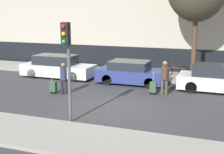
{
  "coord_description": "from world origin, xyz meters",
  "views": [
    {
      "loc": [
        4.41,
        -12.27,
        4.15
      ],
      "look_at": [
        -0.76,
        1.8,
        0.95
      ],
      "focal_mm": 50.0,
      "sensor_mm": 36.0,
      "label": 1
    }
  ],
  "objects_px": {
    "parked_car_0": "(58,67)",
    "pedestrian_left": "(64,77)",
    "parked_car_1": "(131,73)",
    "parked_car_2": "(217,79)",
    "trolley_left": "(53,87)",
    "trolley_right": "(153,87)",
    "traffic_light": "(67,52)",
    "pedestrian_right": "(165,76)",
    "parked_bicycle": "(176,71)"
  },
  "relations": [
    {
      "from": "trolley_left",
      "to": "traffic_light",
      "type": "xyz_separation_m",
      "value": [
        2.74,
        -3.48,
        2.3
      ]
    },
    {
      "from": "trolley_right",
      "to": "pedestrian_left",
      "type": "bearing_deg",
      "value": -161.03
    },
    {
      "from": "parked_car_0",
      "to": "parked_bicycle",
      "type": "height_order",
      "value": "parked_car_0"
    },
    {
      "from": "trolley_right",
      "to": "traffic_light",
      "type": "distance_m",
      "value": 5.95
    },
    {
      "from": "pedestrian_left",
      "to": "pedestrian_right",
      "type": "xyz_separation_m",
      "value": [
        4.79,
        1.62,
        0.08
      ]
    },
    {
      "from": "parked_car_0",
      "to": "traffic_light",
      "type": "relative_size",
      "value": 1.23
    },
    {
      "from": "parked_car_0",
      "to": "trolley_left",
      "type": "distance_m",
      "value": 4.02
    },
    {
      "from": "pedestrian_right",
      "to": "pedestrian_left",
      "type": "bearing_deg",
      "value": -177.06
    },
    {
      "from": "parked_car_1",
      "to": "pedestrian_left",
      "type": "relative_size",
      "value": 2.49
    },
    {
      "from": "parked_car_0",
      "to": "trolley_left",
      "type": "xyz_separation_m",
      "value": [
        1.8,
        -3.58,
        -0.29
      ]
    },
    {
      "from": "traffic_light",
      "to": "parked_bicycle",
      "type": "distance_m",
      "value": 9.8
    },
    {
      "from": "parked_bicycle",
      "to": "trolley_left",
      "type": "bearing_deg",
      "value": -132.64
    },
    {
      "from": "parked_car_1",
      "to": "parked_bicycle",
      "type": "xyz_separation_m",
      "value": [
        2.21,
        2.16,
        -0.13
      ]
    },
    {
      "from": "parked_car_1",
      "to": "parked_car_2",
      "type": "height_order",
      "value": "parked_car_2"
    },
    {
      "from": "parked_car_1",
      "to": "trolley_right",
      "type": "bearing_deg",
      "value": -48.6
    },
    {
      "from": "parked_car_0",
      "to": "pedestrian_right",
      "type": "bearing_deg",
      "value": -14.33
    },
    {
      "from": "pedestrian_right",
      "to": "trolley_right",
      "type": "height_order",
      "value": "pedestrian_right"
    },
    {
      "from": "parked_car_0",
      "to": "pedestrian_left",
      "type": "distance_m",
      "value": 4.16
    },
    {
      "from": "pedestrian_left",
      "to": "trolley_right",
      "type": "xyz_separation_m",
      "value": [
        4.26,
        1.47,
        -0.52
      ]
    },
    {
      "from": "parked_car_1",
      "to": "trolley_left",
      "type": "relative_size",
      "value": 3.41
    },
    {
      "from": "parked_car_1",
      "to": "trolley_right",
      "type": "xyz_separation_m",
      "value": [
        1.73,
        -1.96,
        -0.24
      ]
    },
    {
      "from": "parked_car_1",
      "to": "parked_car_2",
      "type": "bearing_deg",
      "value": -2.25
    },
    {
      "from": "parked_car_0",
      "to": "pedestrian_left",
      "type": "xyz_separation_m",
      "value": [
        2.33,
        -3.44,
        0.24
      ]
    },
    {
      "from": "trolley_left",
      "to": "pedestrian_right",
      "type": "relative_size",
      "value": 0.68
    },
    {
      "from": "pedestrian_left",
      "to": "trolley_left",
      "type": "xyz_separation_m",
      "value": [
        -0.53,
        -0.14,
        -0.53
      ]
    },
    {
      "from": "parked_car_0",
      "to": "trolley_left",
      "type": "bearing_deg",
      "value": -63.28
    },
    {
      "from": "pedestrian_left",
      "to": "trolley_right",
      "type": "distance_m",
      "value": 4.54
    },
    {
      "from": "pedestrian_right",
      "to": "traffic_light",
      "type": "height_order",
      "value": "traffic_light"
    },
    {
      "from": "pedestrian_right",
      "to": "parked_bicycle",
      "type": "relative_size",
      "value": 0.97
    },
    {
      "from": "parked_bicycle",
      "to": "traffic_light",
      "type": "bearing_deg",
      "value": -105.41
    },
    {
      "from": "trolley_left",
      "to": "pedestrian_right",
      "type": "distance_m",
      "value": 5.64
    },
    {
      "from": "parked_car_2",
      "to": "parked_bicycle",
      "type": "height_order",
      "value": "parked_car_2"
    },
    {
      "from": "trolley_left",
      "to": "parked_car_0",
      "type": "bearing_deg",
      "value": 116.72
    },
    {
      "from": "pedestrian_right",
      "to": "trolley_right",
      "type": "bearing_deg",
      "value": -179.95
    },
    {
      "from": "parked_car_1",
      "to": "pedestrian_left",
      "type": "distance_m",
      "value": 4.27
    },
    {
      "from": "pedestrian_right",
      "to": "parked_car_2",
      "type": "bearing_deg",
      "value": 18.14
    },
    {
      "from": "trolley_left",
      "to": "trolley_right",
      "type": "xyz_separation_m",
      "value": [
        4.8,
        1.61,
        0.01
      ]
    },
    {
      "from": "trolley_right",
      "to": "pedestrian_right",
      "type": "bearing_deg",
      "value": 15.73
    },
    {
      "from": "parked_car_2",
      "to": "traffic_light",
      "type": "relative_size",
      "value": 1.06
    },
    {
      "from": "pedestrian_right",
      "to": "parked_bicycle",
      "type": "height_order",
      "value": "pedestrian_right"
    },
    {
      "from": "parked_car_2",
      "to": "traffic_light",
      "type": "distance_m",
      "value": 8.74
    },
    {
      "from": "parked_car_0",
      "to": "parked_car_2",
      "type": "height_order",
      "value": "parked_car_0"
    },
    {
      "from": "pedestrian_right",
      "to": "parked_bicycle",
      "type": "bearing_deg",
      "value": 75.05
    },
    {
      "from": "parked_bicycle",
      "to": "pedestrian_right",
      "type": "bearing_deg",
      "value": -89.27
    },
    {
      "from": "parked_car_2",
      "to": "trolley_left",
      "type": "bearing_deg",
      "value": -156.43
    },
    {
      "from": "parked_car_0",
      "to": "parked_bicycle",
      "type": "relative_size",
      "value": 2.61
    },
    {
      "from": "traffic_light",
      "to": "pedestrian_right",
      "type": "bearing_deg",
      "value": 63.69
    },
    {
      "from": "parked_car_2",
      "to": "parked_car_1",
      "type": "bearing_deg",
      "value": 177.75
    },
    {
      "from": "parked_car_2",
      "to": "pedestrian_left",
      "type": "distance_m",
      "value": 7.92
    },
    {
      "from": "traffic_light",
      "to": "parked_car_2",
      "type": "bearing_deg",
      "value": 53.84
    }
  ]
}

